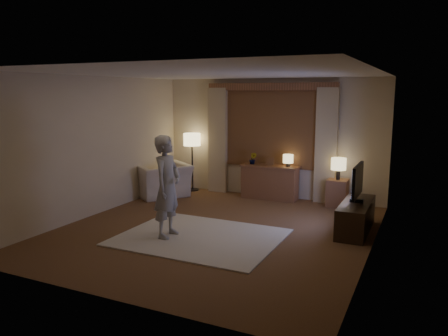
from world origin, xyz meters
The scene contains 13 objects.
room centered at (0.00, 0.50, 1.33)m, with size 5.04×5.54×2.64m.
rug centered at (-0.05, -0.46, 0.01)m, with size 2.50×2.00×0.02m, color beige.
sideboard centered at (0.09, 2.50, 0.35)m, with size 1.20×0.40×0.70m, color brown.
picture_frame centered at (0.09, 2.50, 0.80)m, with size 0.16×0.02×0.20m, color brown.
plant centered at (-0.31, 2.50, 0.85)m, with size 0.17×0.13×0.30m, color #999999.
table_lamp_sideboard centered at (0.49, 2.50, 0.90)m, with size 0.22×0.22×0.30m.
floor_lamp centered at (-1.85, 2.50, 1.14)m, with size 0.40×0.40×1.36m.
armchair centered at (-2.15, 1.68, 0.36)m, with size 1.11×0.97×0.72m, color beige.
side_table centered at (1.55, 2.45, 0.28)m, with size 0.40×0.40×0.56m, color brown.
table_lamp_side centered at (1.55, 2.45, 0.87)m, with size 0.30×0.30×0.44m.
tv_stand centered at (2.15, 0.95, 0.25)m, with size 0.45×1.40×0.50m, color black.
tv centered at (2.15, 0.95, 0.85)m, with size 0.21×0.88×0.64m.
person centered at (-0.52, -0.65, 0.83)m, with size 0.59×0.39×1.63m, color #ABA59D.
Camera 1 is at (3.16, -6.35, 2.30)m, focal length 35.00 mm.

